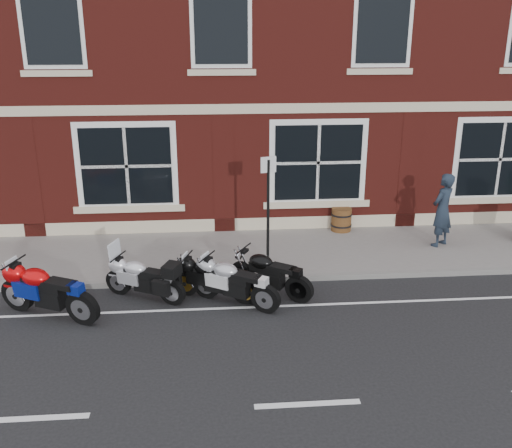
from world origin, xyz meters
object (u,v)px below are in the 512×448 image
object	(u,v)px
moto_touring_silver	(143,276)
barrel_planter	(341,219)
moto_naked_black	(269,272)
moto_sport_red	(47,289)
parking_sign	(268,203)
pedestrian_left	(442,210)
moto_sport_black	(214,277)
moto_sport_silver	(234,281)

from	to	relation	value
moto_touring_silver	barrel_planter	xyz separation A→B (m)	(4.96, 3.50, -0.06)
moto_touring_silver	moto_naked_black	world-z (taller)	moto_touring_silver
moto_sport_red	moto_naked_black	distance (m)	4.40
moto_touring_silver	moto_sport_red	world-z (taller)	moto_touring_silver
parking_sign	pedestrian_left	bearing A→B (deg)	-3.82
moto_sport_red	barrel_planter	size ratio (longest dim) A/B	3.33
moto_sport_black	barrel_planter	xyz separation A→B (m)	(3.50, 3.63, -0.06)
moto_sport_red	moto_sport_black	size ratio (longest dim) A/B	1.15
parking_sign	moto_sport_black	bearing A→B (deg)	-143.68
barrel_planter	parking_sign	size ratio (longest dim) A/B	0.25
moto_naked_black	parking_sign	distance (m)	1.78
moto_sport_red	barrel_planter	world-z (taller)	moto_sport_red
moto_sport_black	moto_naked_black	distance (m)	1.16
moto_sport_red	moto_naked_black	bearing A→B (deg)	-55.62
moto_sport_silver	parking_sign	size ratio (longest dim) A/B	0.69
moto_touring_silver	moto_naked_black	size ratio (longest dim) A/B	1.01
moto_sport_black	pedestrian_left	world-z (taller)	pedestrian_left
moto_sport_black	parking_sign	xyz separation A→B (m)	(1.28, 1.53, 1.09)
moto_sport_silver	moto_naked_black	bearing A→B (deg)	-29.04
moto_sport_silver	barrel_planter	distance (m)	4.99
moto_sport_black	pedestrian_left	distance (m)	6.20
moto_touring_silver	parking_sign	distance (m)	3.26
moto_sport_silver	parking_sign	world-z (taller)	parking_sign
moto_sport_black	moto_naked_black	world-z (taller)	moto_naked_black
pedestrian_left	barrel_planter	bearing A→B (deg)	-67.25
moto_sport_red	pedestrian_left	size ratio (longest dim) A/B	1.12
moto_sport_silver	parking_sign	xyz separation A→B (m)	(0.87, 1.81, 1.06)
moto_touring_silver	parking_sign	world-z (taller)	parking_sign
barrel_planter	moto_sport_red	bearing A→B (deg)	-148.30
moto_sport_black	pedestrian_left	xyz separation A→B (m)	(5.73, 2.32, 0.56)
parking_sign	moto_touring_silver	bearing A→B (deg)	-166.71
moto_sport_red	pedestrian_left	xyz separation A→B (m)	(8.93, 2.83, 0.47)
pedestrian_left	parking_sign	world-z (taller)	parking_sign
pedestrian_left	moto_sport_black	bearing A→B (deg)	-14.66
moto_sport_silver	barrel_planter	bearing A→B (deg)	-5.09
moto_touring_silver	pedestrian_left	xyz separation A→B (m)	(7.18, 2.19, 0.56)
moto_sport_black	moto_naked_black	xyz separation A→B (m)	(1.15, 0.11, 0.02)
moto_sport_black	moto_naked_black	bearing A→B (deg)	-61.95
moto_sport_silver	moto_naked_black	size ratio (longest dim) A/B	1.03
moto_sport_red	parking_sign	world-z (taller)	parking_sign
moto_touring_silver	moto_naked_black	distance (m)	2.61
parking_sign	moto_sport_silver	bearing A→B (deg)	-129.60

